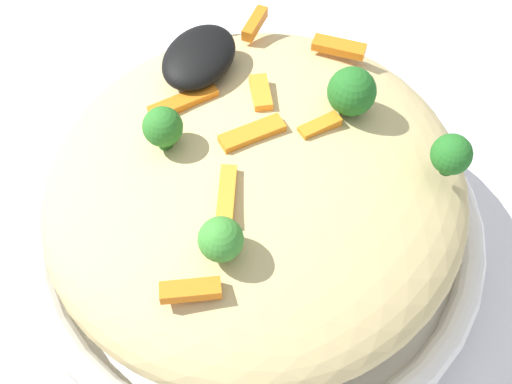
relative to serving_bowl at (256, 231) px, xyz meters
name	(u,v)px	position (x,y,z in m)	size (l,w,h in m)	color
ground_plane	(256,248)	(0.00, 0.00, -0.02)	(2.40, 2.40, 0.00)	silver
serving_bowl	(256,231)	(0.00, 0.00, 0.00)	(0.29, 0.29, 0.04)	white
pasta_mound	(256,187)	(0.00, 0.00, 0.05)	(0.26, 0.25, 0.08)	#D1BA7A
carrot_piece_0	(320,127)	(0.03, -0.03, 0.09)	(0.03, 0.01, 0.01)	orange
carrot_piece_1	(261,93)	(0.04, 0.01, 0.09)	(0.03, 0.01, 0.01)	orange
carrot_piece_2	(191,290)	(-0.09, -0.01, 0.08)	(0.03, 0.01, 0.01)	orange
carrot_piece_3	(255,24)	(0.09, 0.04, 0.08)	(0.03, 0.01, 0.01)	orange
carrot_piece_4	(223,193)	(-0.04, 0.00, 0.09)	(0.03, 0.01, 0.01)	orange
carrot_piece_5	(183,103)	(0.01, 0.05, 0.08)	(0.04, 0.01, 0.01)	orange
carrot_piece_6	(252,134)	(0.01, 0.01, 0.09)	(0.04, 0.01, 0.01)	orange
carrot_piece_7	(339,47)	(0.10, -0.01, 0.08)	(0.03, 0.01, 0.01)	orange
broccoli_floret_0	(221,240)	(-0.07, -0.01, 0.09)	(0.02, 0.02, 0.03)	#377928
broccoli_floret_1	(352,92)	(0.05, -0.04, 0.10)	(0.03, 0.03, 0.03)	#205B1C
broccoli_floret_2	(163,127)	(-0.02, 0.05, 0.10)	(0.02, 0.02, 0.03)	#296820
broccoli_floret_3	(451,155)	(0.03, -0.10, 0.09)	(0.02, 0.02, 0.03)	#205B1C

